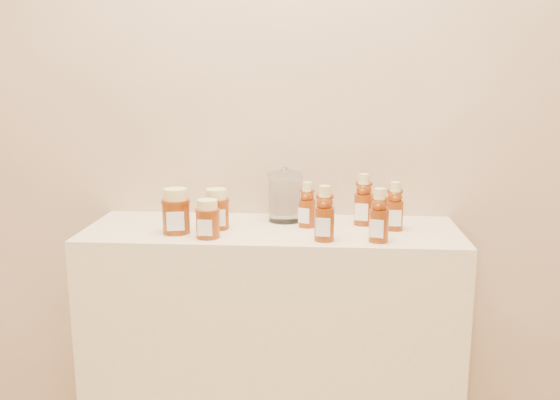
# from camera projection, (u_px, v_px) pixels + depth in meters

# --- Properties ---
(wall_back) EXTENTS (3.50, 0.02, 2.70)m
(wall_back) POSITION_uv_depth(u_px,v_px,m) (276.00, 85.00, 2.01)
(wall_back) COLOR tan
(wall_back) RESTS_ON ground
(display_table) EXTENTS (1.20, 0.40, 0.90)m
(display_table) POSITION_uv_depth(u_px,v_px,m) (272.00, 357.00, 2.00)
(display_table) COLOR beige
(display_table) RESTS_ON ground
(bear_bottle_back_left) EXTENTS (0.07, 0.07, 0.17)m
(bear_bottle_back_left) POSITION_uv_depth(u_px,v_px,m) (307.00, 202.00, 1.91)
(bear_bottle_back_left) COLOR #692508
(bear_bottle_back_left) RESTS_ON display_table
(bear_bottle_back_mid) EXTENTS (0.08, 0.08, 0.19)m
(bear_bottle_back_mid) POSITION_uv_depth(u_px,v_px,m) (364.00, 196.00, 1.93)
(bear_bottle_back_mid) COLOR #692508
(bear_bottle_back_mid) RESTS_ON display_table
(bear_bottle_back_right) EXTENTS (0.06, 0.06, 0.17)m
(bear_bottle_back_right) POSITION_uv_depth(u_px,v_px,m) (395.00, 203.00, 1.87)
(bear_bottle_back_right) COLOR #692508
(bear_bottle_back_right) RESTS_ON display_table
(bear_bottle_front_left) EXTENTS (0.07, 0.07, 0.19)m
(bear_bottle_front_left) POSITION_uv_depth(u_px,v_px,m) (325.00, 210.00, 1.75)
(bear_bottle_front_left) COLOR #692508
(bear_bottle_front_left) RESTS_ON display_table
(bear_bottle_front_right) EXTENTS (0.08, 0.08, 0.18)m
(bear_bottle_front_right) POSITION_uv_depth(u_px,v_px,m) (379.00, 212.00, 1.74)
(bear_bottle_front_right) COLOR #692508
(bear_bottle_front_right) RESTS_ON display_table
(honey_jar_left) EXTENTS (0.10, 0.10, 0.14)m
(honey_jar_left) POSITION_uv_depth(u_px,v_px,m) (176.00, 211.00, 1.84)
(honey_jar_left) COLOR #692508
(honey_jar_left) RESTS_ON display_table
(honey_jar_back) EXTENTS (0.10, 0.10, 0.13)m
(honey_jar_back) POSITION_uv_depth(u_px,v_px,m) (217.00, 209.00, 1.89)
(honey_jar_back) COLOR #692508
(honey_jar_back) RESTS_ON display_table
(honey_jar_front) EXTENTS (0.08, 0.08, 0.12)m
(honey_jar_front) POSITION_uv_depth(u_px,v_px,m) (208.00, 219.00, 1.79)
(honey_jar_front) COLOR #692508
(honey_jar_front) RESTS_ON display_table
(glass_canister) EXTENTS (0.15, 0.15, 0.18)m
(glass_canister) POSITION_uv_depth(u_px,v_px,m) (285.00, 195.00, 1.98)
(glass_canister) COLOR white
(glass_canister) RESTS_ON display_table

